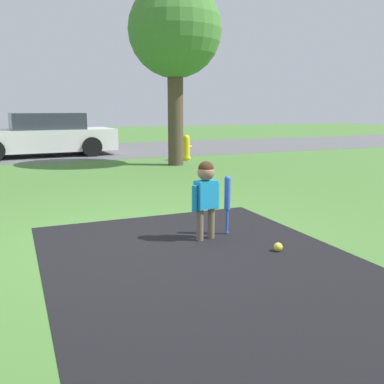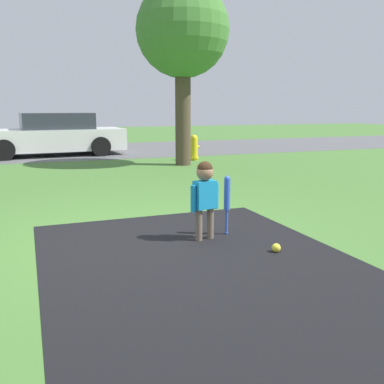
% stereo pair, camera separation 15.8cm
% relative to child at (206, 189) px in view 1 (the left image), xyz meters
% --- Properties ---
extents(ground_plane, '(60.00, 60.00, 0.00)m').
position_rel_child_xyz_m(ground_plane, '(-0.75, 0.26, -0.59)').
color(ground_plane, '#477533').
extents(driveway_strip, '(3.00, 7.00, 0.01)m').
position_rel_child_xyz_m(driveway_strip, '(-0.32, -2.24, -0.58)').
color(driveway_strip, black).
rests_on(driveway_strip, ground).
extents(street_strip, '(40.00, 6.00, 0.01)m').
position_rel_child_xyz_m(street_strip, '(-0.75, 11.12, -0.58)').
color(street_strip, '#59595B').
rests_on(street_strip, ground).
extents(child, '(0.36, 0.19, 0.90)m').
position_rel_child_xyz_m(child, '(0.00, 0.00, 0.00)').
color(child, '#6B5B4C').
rests_on(child, ground).
extents(baseball_bat, '(0.07, 0.07, 0.71)m').
position_rel_child_xyz_m(baseball_bat, '(0.32, 0.09, -0.13)').
color(baseball_bat, blue).
rests_on(baseball_bat, ground).
extents(sports_ball, '(0.10, 0.10, 0.10)m').
position_rel_child_xyz_m(sports_ball, '(0.53, -0.68, -0.54)').
color(sports_ball, yellow).
rests_on(sports_ball, ground).
extents(fire_hydrant, '(0.29, 0.26, 0.74)m').
position_rel_child_xyz_m(fire_hydrant, '(2.66, 7.14, -0.23)').
color(fire_hydrant, yellow).
rests_on(fire_hydrant, ground).
extents(parked_car, '(4.59, 2.17, 1.34)m').
position_rel_child_xyz_m(parked_car, '(-1.07, 10.00, 0.04)').
color(parked_car, silver).
rests_on(parked_car, ground).
extents(tree_far_lawn, '(2.36, 2.36, 4.59)m').
position_rel_child_xyz_m(tree_far_lawn, '(2.02, 6.29, 2.76)').
color(tree_far_lawn, '#4C3D2D').
rests_on(tree_far_lawn, ground).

